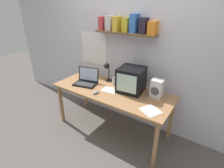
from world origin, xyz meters
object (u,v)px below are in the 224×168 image
(corner_desk, at_px, (112,93))
(open_notebook, at_px, (110,90))
(laptop, at_px, (87,80))
(desk_lamp, at_px, (107,69))
(loose_paper_near_monitor, at_px, (151,111))
(crt_monitor, at_px, (131,80))
(juice_glass, at_px, (114,81))
(space_heater, at_px, (157,89))
(computer_mouse, at_px, (96,92))

(corner_desk, height_order, open_notebook, open_notebook)
(laptop, height_order, desk_lamp, desk_lamp)
(loose_paper_near_monitor, bearing_deg, corner_desk, 164.70)
(crt_monitor, distance_m, open_notebook, 0.36)
(desk_lamp, relative_size, juice_glass, 2.72)
(crt_monitor, xyz_separation_m, loose_paper_near_monitor, (0.46, -0.33, -0.18))
(corner_desk, xyz_separation_m, open_notebook, (-0.03, -0.02, 0.06))
(juice_glass, xyz_separation_m, loose_paper_near_monitor, (0.79, -0.40, -0.05))
(desk_lamp, xyz_separation_m, loose_paper_near_monitor, (0.93, -0.40, -0.23))
(laptop, distance_m, juice_glass, 0.45)
(open_notebook, height_order, loose_paper_near_monitor, same)
(space_heater, relative_size, open_notebook, 1.02)
(desk_lamp, distance_m, open_notebook, 0.38)
(loose_paper_near_monitor, bearing_deg, juice_glass, 153.39)
(laptop, bearing_deg, loose_paper_near_monitor, -21.66)
(laptop, bearing_deg, desk_lamp, 31.03)
(crt_monitor, bearing_deg, juice_glass, 162.60)
(crt_monitor, height_order, laptop, crt_monitor)
(open_notebook, bearing_deg, juice_glass, 106.80)
(space_heater, bearing_deg, laptop, -168.63)
(crt_monitor, height_order, open_notebook, crt_monitor)
(computer_mouse, bearing_deg, corner_desk, 58.58)
(loose_paper_near_monitor, bearing_deg, desk_lamp, 156.88)
(juice_glass, xyz_separation_m, space_heater, (0.72, -0.03, 0.07))
(laptop, xyz_separation_m, space_heater, (1.10, 0.20, 0.07))
(loose_paper_near_monitor, bearing_deg, computer_mouse, -177.87)
(desk_lamp, height_order, space_heater, desk_lamp)
(desk_lamp, xyz_separation_m, juice_glass, (0.14, -0.00, -0.17))
(laptop, relative_size, computer_mouse, 3.60)
(open_notebook, bearing_deg, laptop, -178.11)
(crt_monitor, xyz_separation_m, space_heater, (0.38, 0.03, -0.05))
(juice_glass, bearing_deg, corner_desk, -65.17)
(laptop, height_order, computer_mouse, laptop)
(open_notebook, bearing_deg, space_heater, 16.09)
(laptop, bearing_deg, computer_mouse, -43.38)
(laptop, height_order, juice_glass, laptop)
(corner_desk, height_order, computer_mouse, computer_mouse)
(corner_desk, distance_m, juice_glass, 0.25)
(corner_desk, height_order, juice_glass, juice_glass)
(juice_glass, bearing_deg, laptop, -148.06)
(desk_lamp, distance_m, loose_paper_near_monitor, 1.04)
(desk_lamp, distance_m, juice_glass, 0.22)
(corner_desk, bearing_deg, crt_monitor, 30.14)
(desk_lamp, height_order, juice_glass, desk_lamp)
(open_notebook, distance_m, loose_paper_near_monitor, 0.75)
(crt_monitor, xyz_separation_m, juice_glass, (-0.34, 0.07, -0.13))
(space_heater, distance_m, loose_paper_near_monitor, 0.39)
(crt_monitor, xyz_separation_m, laptop, (-0.72, -0.17, -0.12))
(desk_lamp, bearing_deg, open_notebook, -43.98)
(laptop, distance_m, space_heater, 1.12)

